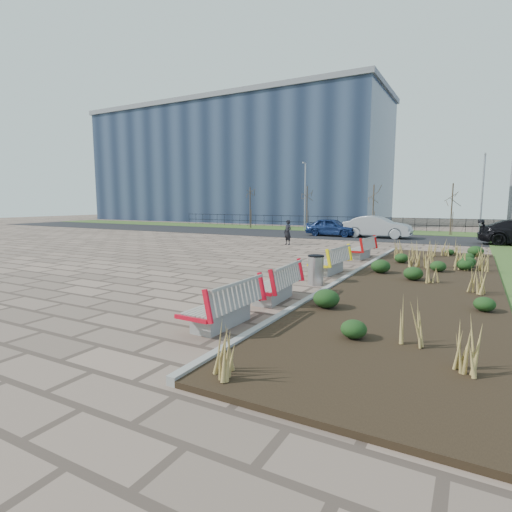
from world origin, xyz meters
The scene contains 21 objects.
ground centered at (0.00, 0.00, 0.00)m, with size 120.00×120.00×0.00m, color #806758.
planting_bed centered at (6.25, 5.00, 0.05)m, with size 4.50×18.00×0.10m, color black.
planting_curb centered at (3.92, 5.00, 0.07)m, with size 0.16×18.00×0.15m, color gray.
grass_verge_far centered at (0.00, 28.00, 0.02)m, with size 80.00×5.00×0.04m, color #33511E.
road centered at (0.00, 22.00, 0.01)m, with size 80.00×7.00×0.02m, color black.
bench_a centered at (3.00, -1.27, 0.50)m, with size 0.90×2.10×1.00m, color red, non-canonical shape.
bench_b centered at (3.00, 1.23, 0.50)m, with size 0.90×2.10×1.00m, color red, non-canonical shape.
bench_c centered at (3.00, 5.88, 0.50)m, with size 0.90×2.10×1.00m, color yellow, non-canonical shape.
bench_d centered at (3.00, 10.41, 0.50)m, with size 0.90×2.10×1.00m, color #AA0B0C, non-canonical shape.
litter_bin centered at (3.26, 3.74, 0.47)m, with size 0.50×0.50×0.93m, color #B2B2B7.
pedestrian centered at (-2.38, 14.17, 0.76)m, with size 0.56×0.37×1.53m, color black.
car_blue centered at (-1.89, 21.32, 0.70)m, with size 1.59×3.96×1.35m, color navy.
car_silver centered at (1.44, 21.56, 0.81)m, with size 1.67×4.79×1.58m, color #96989D.
tree_a centered at (-12.00, 26.50, 2.04)m, with size 1.40×1.40×4.00m, color #4C3D2D, non-canonical shape.
tree_b centered at (-6.00, 26.50, 2.04)m, with size 1.40×1.40×4.00m, color #4C3D2D, non-canonical shape.
tree_c centered at (0.00, 26.50, 2.04)m, with size 1.40×1.40×4.00m, color #4C3D2D, non-canonical shape.
tree_d centered at (6.00, 26.50, 2.04)m, with size 1.40×1.40×4.00m, color #4C3D2D, non-canonical shape.
lamp_west centered at (-6.00, 26.00, 3.04)m, with size 0.24×0.60×6.00m, color gray, non-canonical shape.
lamp_east centered at (8.00, 26.00, 3.04)m, with size 0.24×0.60×6.00m, color gray, non-canonical shape.
railing_fence centered at (0.00, 29.50, 0.64)m, with size 44.00×0.10×1.20m, color black, non-canonical shape.
building_glass centered at (-22.00, 40.00, 7.50)m, with size 40.00×14.00×15.00m, color #192338.
Camera 1 is at (7.60, -8.17, 2.64)m, focal length 28.00 mm.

